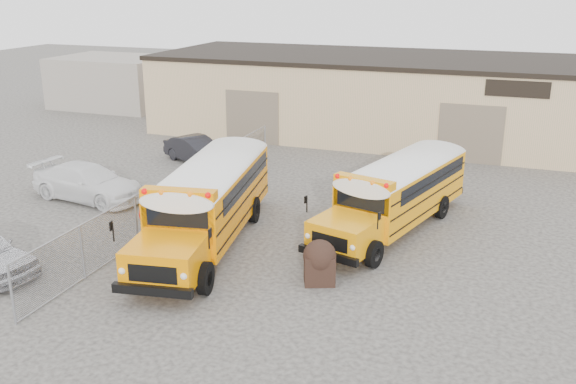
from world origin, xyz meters
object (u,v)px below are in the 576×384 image
(school_bus_left, at_px, (249,154))
(car_white, at_px, (88,182))
(school_bus_right, at_px, (453,157))
(tarp_bundle, at_px, (320,261))
(car_dark, at_px, (197,150))

(school_bus_left, relative_size, car_white, 1.95)
(school_bus_right, height_order, tarp_bundle, school_bus_right)
(car_dark, bearing_deg, tarp_bundle, -111.38)
(tarp_bundle, height_order, car_white, car_white)
(school_bus_right, bearing_deg, car_white, -155.35)
(school_bus_left, distance_m, car_white, 6.97)
(school_bus_left, bearing_deg, tarp_bundle, -53.69)
(car_dark, bearing_deg, school_bus_right, -64.58)
(car_white, bearing_deg, car_dark, -6.44)
(car_dark, bearing_deg, school_bus_left, -100.06)
(school_bus_left, relative_size, school_bus_right, 1.09)
(school_bus_left, relative_size, tarp_bundle, 7.21)
(car_white, bearing_deg, tarp_bundle, -102.82)
(school_bus_right, relative_size, car_white, 1.79)
(car_white, xyz_separation_m, car_dark, (1.61, 6.73, -0.08))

